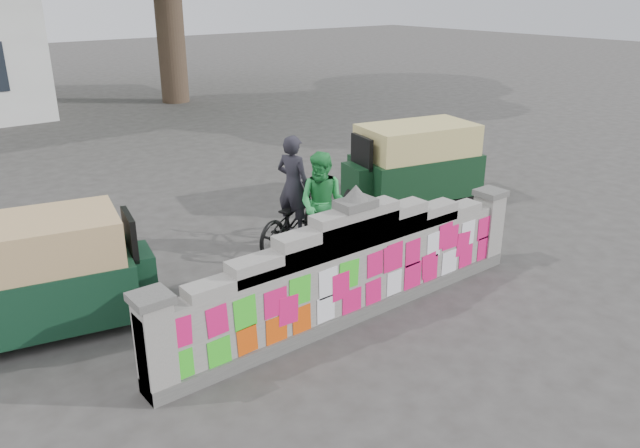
# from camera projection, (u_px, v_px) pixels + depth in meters

# --- Properties ---
(ground) EXTENTS (100.00, 100.00, 0.00)m
(ground) POSITION_uv_depth(u_px,v_px,m) (353.00, 316.00, 9.12)
(ground) COLOR #383533
(ground) RESTS_ON ground
(parapet_wall) EXTENTS (6.48, 0.44, 2.01)m
(parapet_wall) POSITION_uv_depth(u_px,v_px,m) (354.00, 270.00, 8.85)
(parapet_wall) COLOR #4C4C49
(parapet_wall) RESTS_ON ground
(cyclist_bike) EXTENTS (2.17, 1.34, 1.08)m
(cyclist_bike) POSITION_uv_depth(u_px,v_px,m) (294.00, 218.00, 11.42)
(cyclist_bike) COLOR black
(cyclist_bike) RESTS_ON ground
(cyclist_rider) EXTENTS (0.63, 0.77, 1.83)m
(cyclist_rider) POSITION_uv_depth(u_px,v_px,m) (293.00, 198.00, 11.29)
(cyclist_rider) COLOR #232129
(cyclist_rider) RESTS_ON ground
(pedestrian) EXTENTS (1.09, 1.15, 1.86)m
(pedestrian) POSITION_uv_depth(u_px,v_px,m) (323.00, 205.00, 10.90)
(pedestrian) COLOR green
(pedestrian) RESTS_ON ground
(rickshaw_left) EXTENTS (3.04, 1.88, 1.63)m
(rickshaw_left) POSITION_uv_depth(u_px,v_px,m) (40.00, 274.00, 8.49)
(rickshaw_left) COLOR #113320
(rickshaw_left) RESTS_ON ground
(rickshaw_right) EXTENTS (3.21, 1.97, 1.72)m
(rickshaw_right) POSITION_uv_depth(u_px,v_px,m) (413.00, 162.00, 13.62)
(rickshaw_right) COLOR black
(rickshaw_right) RESTS_ON ground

